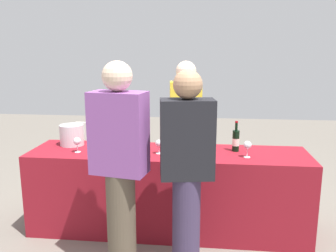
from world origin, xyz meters
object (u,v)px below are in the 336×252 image
Objects in this scene: guest_0 at (120,163)px; guest_1 at (187,168)px; wine_bottle_0 at (126,136)px; menu_board at (96,154)px; wine_bottle_1 at (178,137)px; wine_glass_0 at (77,142)px; server_pouring at (185,127)px; wine_glass_1 at (159,144)px; wine_bottle_4 at (236,140)px; wine_glass_2 at (248,146)px; ice_bucket at (72,135)px; wine_bottle_3 at (203,137)px; wine_bottle_2 at (188,136)px.

guest_1 is (0.51, 0.04, -0.03)m from guest_0.
menu_board is (-0.63, 0.98, -0.50)m from wine_bottle_0.
wine_bottle_1 is 2.20× the size of wine_glass_0.
server_pouring reaches higher than guest_1.
wine_bottle_0 is 0.75m from server_pouring.
wine_glass_1 is at bearing 107.41° from guest_1.
wine_glass_2 is at bearing -65.48° from wine_bottle_4.
wine_bottle_4 is at bearing 7.53° from wine_glass_0.
ice_bucket is (-1.64, 0.05, -0.00)m from wine_bottle_4.
wine_bottle_1 is 0.96m from wine_glass_0.
guest_1 reaches higher than wine_glass_1.
wine_bottle_3 is 1.21m from wine_glass_0.
wine_bottle_0 is 1.13× the size of wine_bottle_4.
menu_board is (-1.24, 0.93, -0.50)m from wine_bottle_2.
guest_1 is (0.14, -0.79, -0.04)m from wine_bottle_1.
guest_1 is at bearing -48.01° from menu_board.
wine_bottle_2 is 0.98m from guest_0.
wine_bottle_4 reaches higher than menu_board.
server_pouring reaches higher than wine_bottle_1.
wine_bottle_3 is (0.25, 0.01, 0.01)m from wine_bottle_1.
server_pouring is 0.98× the size of guest_0.
wine_bottle_0 is at bearing -4.99° from ice_bucket.
menu_board is at bearing 99.91° from wine_glass_0.
guest_0 reaches higher than wine_bottle_1.
wine_bottle_2 reaches higher than ice_bucket.
guest_0 is at bearing -119.08° from wine_bottle_2.
wine_bottle_1 is at bearing 13.86° from wine_glass_0.
ice_bucket is at bearing 171.89° from wine_glass_2.
guest_1 is (0.09, -1.26, -0.04)m from server_pouring.
wine_bottle_4 reaches higher than wine_glass_0.
wine_bottle_0 is 0.97× the size of wine_bottle_3.
menu_board is (-0.98, 1.14, -0.47)m from wine_glass_1.
wine_bottle_1 is 0.38× the size of menu_board.
wine_bottle_0 reaches higher than wine_bottle_4.
wine_glass_0 is (-1.49, -0.20, -0.00)m from wine_bottle_4.
wine_bottle_4 is 1.51m from wine_glass_0.
guest_0 reaches higher than wine_bottle_2.
wine_bottle_0 is 1.00m from guest_1.
wine_glass_0 is at bearing 143.44° from guest_1.
wine_bottle_1 is 1.32× the size of ice_bucket.
guest_1 is at bearing -98.18° from wine_bottle_3.
server_pouring is 1.37m from guest_0.
wine_bottle_4 is at bearing -24.21° from menu_board.
wine_glass_2 reaches higher than menu_board.
guest_1 is at bearing -27.76° from wine_glass_0.
server_pouring is 1.95× the size of menu_board.
wine_glass_0 is 0.09× the size of guest_0.
wine_glass_1 is (-0.26, -0.21, -0.02)m from wine_bottle_2.
wine_bottle_4 is at bearing 128.28° from server_pouring.
wine_bottle_4 is at bearing 12.74° from wine_glass_1.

